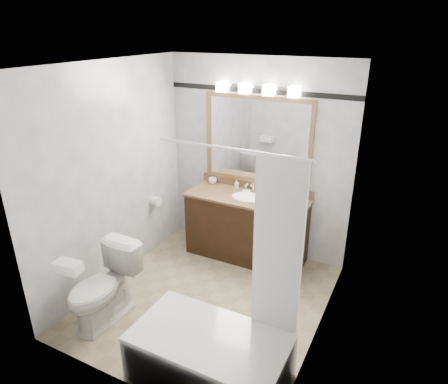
{
  "coord_description": "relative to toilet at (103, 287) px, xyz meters",
  "views": [
    {
      "loc": [
        1.8,
        -3.15,
        2.82
      ],
      "look_at": [
        0.02,
        0.35,
        1.17
      ],
      "focal_mm": 32.0,
      "sensor_mm": 36.0,
      "label": 1
    }
  ],
  "objects": [
    {
      "name": "tissue_box",
      "position": [
        0.0,
        -0.36,
        0.45
      ],
      "size": [
        0.26,
        0.16,
        0.1
      ],
      "primitive_type": "cube",
      "rotation": [
        0.0,
        0.0,
        0.1
      ],
      "color": "white",
      "rests_on": "toilet"
    },
    {
      "name": "vanity",
      "position": [
        0.78,
        1.78,
        0.04
      ],
      "size": [
        1.53,
        0.58,
        0.97
      ],
      "color": "black",
      "rests_on": "ground"
    },
    {
      "name": "toilet",
      "position": [
        0.0,
        0.0,
        0.0
      ],
      "size": [
        0.48,
        0.8,
        0.8
      ],
      "primitive_type": "imported",
      "rotation": [
        0.0,
        0.0,
        -0.04
      ],
      "color": "white",
      "rests_on": "ground"
    },
    {
      "name": "accent_stripe",
      "position": [
        0.78,
        2.06,
        1.7
      ],
      "size": [
        2.4,
        0.01,
        0.06
      ],
      "primitive_type": "cube",
      "color": "black",
      "rests_on": "room"
    },
    {
      "name": "soap_bottle_a",
      "position": [
        0.54,
        1.97,
        0.51
      ],
      "size": [
        0.06,
        0.06,
        0.11
      ],
      "primitive_type": "imported",
      "rotation": [
        0.0,
        0.0,
        0.26
      ],
      "color": "white",
      "rests_on": "vanity"
    },
    {
      "name": "vanity_light_bar",
      "position": [
        0.78,
        1.99,
        1.73
      ],
      "size": [
        1.02,
        0.14,
        0.12
      ],
      "color": "silver",
      "rests_on": "room"
    },
    {
      "name": "soap_bar",
      "position": [
        0.71,
        1.9,
        0.47
      ],
      "size": [
        0.09,
        0.06,
        0.03
      ],
      "primitive_type": "cube",
      "rotation": [
        0.0,
        0.0,
        0.07
      ],
      "color": "beige",
      "rests_on": "vanity"
    },
    {
      "name": "room",
      "position": [
        0.78,
        0.76,
        0.85
      ],
      "size": [
        2.42,
        2.62,
        2.52
      ],
      "color": "gray",
      "rests_on": "ground"
    },
    {
      "name": "mirror",
      "position": [
        0.78,
        2.05,
        1.1
      ],
      "size": [
        1.4,
        0.04,
        1.1
      ],
      "color": "#987144",
      "rests_on": "room"
    },
    {
      "name": "tp_roll",
      "position": [
        -0.36,
        1.43,
        0.3
      ],
      "size": [
        0.11,
        0.12,
        0.12
      ],
      "primitive_type": "cylinder",
      "rotation": [
        0.0,
        1.57,
        0.0
      ],
      "color": "white",
      "rests_on": "room"
    },
    {
      "name": "cup_left",
      "position": [
        0.19,
        1.97,
        0.49
      ],
      "size": [
        0.11,
        0.11,
        0.08
      ],
      "primitive_type": "imported",
      "rotation": [
        0.0,
        0.0,
        0.0
      ],
      "color": "white",
      "rests_on": "vanity"
    },
    {
      "name": "bathtub",
      "position": [
        1.33,
        -0.14,
        -0.12
      ],
      "size": [
        1.3,
        0.75,
        1.96
      ],
      "color": "white",
      "rests_on": "ground"
    },
    {
      "name": "coffee_maker",
      "position": [
        1.34,
        1.78,
        0.63
      ],
      "size": [
        0.19,
        0.23,
        0.35
      ],
      "rotation": [
        0.0,
        0.0,
        -0.31
      ],
      "color": "black",
      "rests_on": "vanity"
    }
  ]
}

